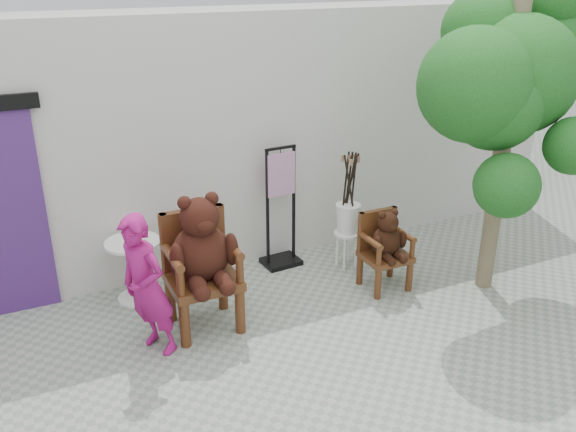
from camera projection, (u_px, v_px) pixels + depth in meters
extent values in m
plane|color=gray|center=(369.00, 373.00, 5.59)|extent=(60.00, 60.00, 0.00)
cube|color=beige|center=(241.00, 135.00, 7.60)|extent=(9.00, 1.00, 3.00)
cylinder|color=#40200D|center=(185.00, 325.00, 5.90)|extent=(0.10, 0.10, 0.48)
cylinder|color=#40200D|center=(171.00, 300.00, 6.33)|extent=(0.10, 0.10, 0.48)
cylinder|color=#40200D|center=(240.00, 311.00, 6.13)|extent=(0.10, 0.10, 0.48)
cylinder|color=#40200D|center=(223.00, 288.00, 6.56)|extent=(0.10, 0.10, 0.48)
cube|color=#40200D|center=(203.00, 281.00, 6.12)|extent=(0.69, 0.63, 0.09)
cube|color=#40200D|center=(193.00, 238.00, 6.21)|extent=(0.65, 0.09, 0.63)
cylinder|color=#40200D|center=(164.00, 243.00, 6.09)|extent=(0.09, 0.09, 0.63)
cylinder|color=#40200D|center=(180.00, 282.00, 5.71)|extent=(0.08, 0.08, 0.29)
cylinder|color=#40200D|center=(172.00, 257.00, 5.87)|extent=(0.09, 0.60, 0.09)
cylinder|color=#40200D|center=(221.00, 233.00, 6.32)|extent=(0.09, 0.09, 0.63)
cylinder|color=#40200D|center=(240.00, 269.00, 5.95)|extent=(0.08, 0.08, 0.29)
cylinder|color=#40200D|center=(230.00, 245.00, 6.11)|extent=(0.09, 0.60, 0.09)
ellipsoid|color=black|center=(201.00, 253.00, 6.03)|extent=(0.58, 0.49, 0.61)
sphere|color=black|center=(199.00, 217.00, 5.85)|extent=(0.39, 0.39, 0.39)
ellipsoid|color=black|center=(205.00, 226.00, 5.73)|extent=(0.17, 0.14, 0.14)
sphere|color=black|center=(184.00, 203.00, 5.74)|extent=(0.14, 0.14, 0.14)
sphere|color=black|center=(212.00, 199.00, 5.85)|extent=(0.14, 0.14, 0.14)
ellipsoid|color=black|center=(177.00, 260.00, 5.80)|extent=(0.14, 0.19, 0.35)
ellipsoid|color=black|center=(198.00, 285.00, 5.84)|extent=(0.17, 0.34, 0.17)
sphere|color=black|center=(202.00, 294.00, 5.73)|extent=(0.16, 0.16, 0.16)
ellipsoid|color=black|center=(231.00, 249.00, 6.02)|extent=(0.14, 0.19, 0.35)
ellipsoid|color=black|center=(223.00, 280.00, 5.94)|extent=(0.17, 0.34, 0.17)
sphere|color=black|center=(227.00, 288.00, 5.83)|extent=(0.16, 0.16, 0.16)
cylinder|color=#40200D|center=(378.00, 284.00, 6.77)|extent=(0.08, 0.08, 0.36)
cylinder|color=#40200D|center=(360.00, 270.00, 7.09)|extent=(0.08, 0.08, 0.36)
cylinder|color=#40200D|center=(409.00, 276.00, 6.94)|extent=(0.08, 0.08, 0.36)
cylinder|color=#40200D|center=(390.00, 263.00, 7.26)|extent=(0.08, 0.08, 0.36)
cube|color=#40200D|center=(385.00, 257.00, 6.93)|extent=(0.51, 0.47, 0.07)
cube|color=#40200D|center=(377.00, 229.00, 6.99)|extent=(0.48, 0.07, 0.47)
cylinder|color=#40200D|center=(361.00, 232.00, 6.91)|extent=(0.07, 0.07, 0.47)
cylinder|color=#40200D|center=(379.00, 256.00, 6.63)|extent=(0.06, 0.06, 0.21)
cylinder|color=#40200D|center=(370.00, 240.00, 6.75)|extent=(0.07, 0.44, 0.07)
cylinder|color=#40200D|center=(393.00, 225.00, 7.08)|extent=(0.07, 0.07, 0.47)
cylinder|color=#40200D|center=(412.00, 248.00, 6.80)|extent=(0.06, 0.06, 0.21)
cylinder|color=#40200D|center=(403.00, 233.00, 6.92)|extent=(0.07, 0.44, 0.07)
ellipsoid|color=black|center=(386.00, 242.00, 6.87)|extent=(0.35, 0.30, 0.37)
sphere|color=black|center=(388.00, 222.00, 6.76)|extent=(0.23, 0.23, 0.23)
ellipsoid|color=black|center=(393.00, 227.00, 6.69)|extent=(0.11, 0.08, 0.08)
sphere|color=black|center=(382.00, 215.00, 6.69)|extent=(0.08, 0.08, 0.08)
sphere|color=black|center=(395.00, 213.00, 6.76)|extent=(0.08, 0.08, 0.08)
ellipsoid|color=black|center=(377.00, 245.00, 6.73)|extent=(0.08, 0.12, 0.21)
ellipsoid|color=black|center=(388.00, 258.00, 6.75)|extent=(0.10, 0.21, 0.10)
sphere|color=black|center=(392.00, 262.00, 6.69)|extent=(0.10, 0.10, 0.10)
ellipsoid|color=black|center=(402.00, 239.00, 6.86)|extent=(0.08, 0.12, 0.21)
ellipsoid|color=black|center=(399.00, 256.00, 6.81)|extent=(0.10, 0.21, 0.10)
sphere|color=black|center=(403.00, 259.00, 6.75)|extent=(0.10, 0.10, 0.10)
imported|color=#9B1363|center=(147.00, 287.00, 5.60)|extent=(0.56, 0.64, 1.46)
cylinder|color=white|center=(132.00, 243.00, 6.57)|extent=(0.60, 0.60, 0.03)
cylinder|color=white|center=(135.00, 270.00, 6.71)|extent=(0.06, 0.06, 0.68)
cylinder|color=white|center=(138.00, 297.00, 6.83)|extent=(0.44, 0.44, 0.03)
cube|color=black|center=(268.00, 211.00, 7.26)|extent=(0.03, 0.03, 1.50)
cube|color=black|center=(294.00, 205.00, 7.42)|extent=(0.03, 0.03, 1.50)
cube|color=black|center=(280.00, 148.00, 7.05)|extent=(0.40, 0.06, 0.03)
cube|color=black|center=(281.00, 261.00, 7.61)|extent=(0.47, 0.38, 0.06)
cube|color=#B67DA4|center=(281.00, 174.00, 7.16)|extent=(0.36, 0.07, 0.52)
cylinder|color=black|center=(280.00, 150.00, 7.06)|extent=(0.01, 0.01, 0.08)
cylinder|color=white|center=(347.00, 233.00, 7.41)|extent=(0.32, 0.32, 0.03)
cylinder|color=white|center=(349.00, 246.00, 7.60)|extent=(0.03, 0.03, 0.44)
cylinder|color=white|center=(337.00, 248.00, 7.53)|extent=(0.03, 0.03, 0.44)
cylinder|color=white|center=(344.00, 254.00, 7.39)|extent=(0.03, 0.03, 0.44)
cylinder|color=white|center=(356.00, 251.00, 7.45)|extent=(0.03, 0.03, 0.44)
cylinder|color=black|center=(345.00, 185.00, 7.19)|extent=(0.14, 0.10, 0.79)
cylinder|color=brown|center=(342.00, 158.00, 7.09)|extent=(0.05, 0.04, 0.08)
cylinder|color=black|center=(350.00, 184.00, 7.21)|extent=(0.15, 0.14, 0.79)
cylinder|color=brown|center=(352.00, 157.00, 7.15)|extent=(0.05, 0.05, 0.08)
cylinder|color=black|center=(353.00, 185.00, 7.18)|extent=(0.06, 0.16, 0.79)
cylinder|color=brown|center=(359.00, 159.00, 7.06)|extent=(0.04, 0.05, 0.08)
cylinder|color=black|center=(350.00, 187.00, 7.12)|extent=(0.16, 0.09, 0.79)
cylinder|color=brown|center=(351.00, 163.00, 6.95)|extent=(0.05, 0.04, 0.08)
cylinder|color=black|center=(350.00, 184.00, 7.21)|extent=(0.10, 0.10, 0.80)
cylinder|color=brown|center=(352.00, 158.00, 7.13)|extent=(0.04, 0.04, 0.08)
cylinder|color=black|center=(348.00, 184.00, 7.22)|extent=(0.09, 0.05, 0.80)
cylinder|color=brown|center=(349.00, 158.00, 7.12)|extent=(0.04, 0.04, 0.07)
cylinder|color=brown|center=(502.00, 153.00, 6.51)|extent=(0.18, 0.18, 3.20)
sphere|color=#103E15|center=(482.00, 31.00, 6.25)|extent=(0.83, 0.83, 0.83)
sphere|color=#103E15|center=(518.00, 75.00, 6.11)|extent=(1.21, 1.21, 1.21)
sphere|color=#103E15|center=(495.00, 101.00, 5.99)|extent=(0.98, 0.98, 0.98)
sphere|color=#103E15|center=(475.00, 85.00, 5.90)|extent=(1.13, 1.13, 1.13)
sphere|color=#103E15|center=(527.00, 80.00, 6.68)|extent=(0.92, 0.92, 0.92)
sphere|color=#103E15|center=(542.00, 42.00, 6.58)|extent=(0.96, 0.96, 0.96)
sphere|color=#103E15|center=(506.00, 186.00, 5.90)|extent=(0.64, 0.64, 0.64)
sphere|color=#103E15|center=(573.00, 146.00, 5.94)|extent=(0.57, 0.57, 0.57)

